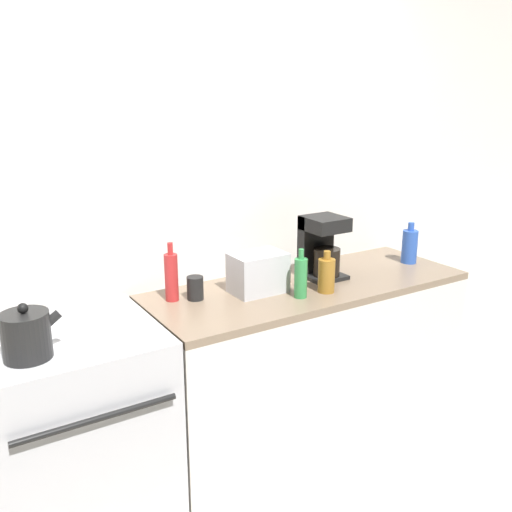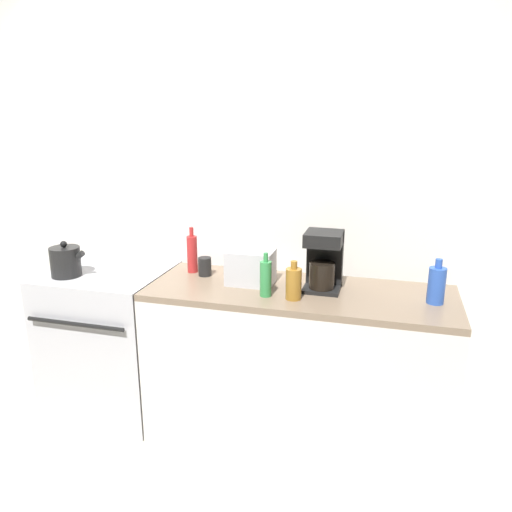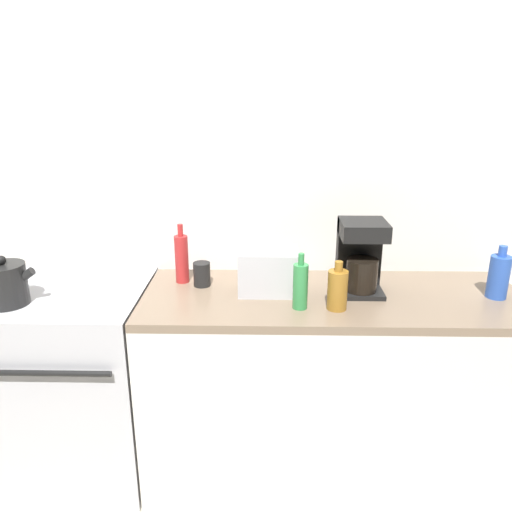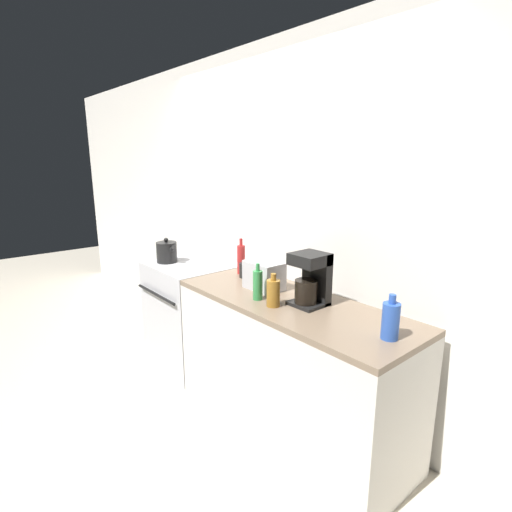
{
  "view_description": "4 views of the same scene",
  "coord_description": "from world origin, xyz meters",
  "px_view_note": "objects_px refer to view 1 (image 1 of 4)",
  "views": [
    {
      "loc": [
        -1.07,
        -1.85,
        1.84
      ],
      "look_at": [
        0.3,
        0.34,
        1.08
      ],
      "focal_mm": 40.0,
      "sensor_mm": 36.0,
      "label": 1
    },
    {
      "loc": [
        1.04,
        -2.2,
        1.83
      ],
      "look_at": [
        0.33,
        0.35,
        1.06
      ],
      "focal_mm": 35.0,
      "sensor_mm": 36.0,
      "label": 2
    },
    {
      "loc": [
        0.3,
        -1.7,
        1.75
      ],
      "look_at": [
        0.25,
        0.33,
        1.07
      ],
      "focal_mm": 35.0,
      "sensor_mm": 36.0,
      "label": 3
    },
    {
      "loc": [
        2.24,
        -1.38,
        1.77
      ],
      "look_at": [
        0.23,
        0.33,
        1.12
      ],
      "focal_mm": 28.0,
      "sensor_mm": 36.0,
      "label": 4
    }
  ],
  "objects_px": {
    "toaster": "(258,273)",
    "bottle_green": "(301,277)",
    "bottle_blue": "(410,246)",
    "bottle_red": "(171,276)",
    "kettle": "(27,335)",
    "cup_black": "(195,288)",
    "bottle_amber": "(326,275)",
    "stove": "(77,430)",
    "coffee_maker": "(322,246)"
  },
  "relations": [
    {
      "from": "toaster",
      "to": "bottle_green",
      "type": "relative_size",
      "value": 1.1
    },
    {
      "from": "bottle_blue",
      "to": "bottle_red",
      "type": "relative_size",
      "value": 0.84
    },
    {
      "from": "kettle",
      "to": "cup_black",
      "type": "xyz_separation_m",
      "value": [
        0.78,
        0.22,
        -0.03
      ]
    },
    {
      "from": "bottle_green",
      "to": "bottle_amber",
      "type": "relative_size",
      "value": 1.15
    },
    {
      "from": "stove",
      "to": "toaster",
      "type": "xyz_separation_m",
      "value": [
        0.91,
        0.01,
        0.54
      ]
    },
    {
      "from": "bottle_red",
      "to": "bottle_amber",
      "type": "bearing_deg",
      "value": -23.01
    },
    {
      "from": "bottle_blue",
      "to": "bottle_amber",
      "type": "distance_m",
      "value": 0.71
    },
    {
      "from": "bottle_blue",
      "to": "toaster",
      "type": "bearing_deg",
      "value": 177.83
    },
    {
      "from": "stove",
      "to": "toaster",
      "type": "distance_m",
      "value": 1.05
    },
    {
      "from": "stove",
      "to": "kettle",
      "type": "bearing_deg",
      "value": -139.78
    },
    {
      "from": "stove",
      "to": "bottle_green",
      "type": "height_order",
      "value": "bottle_green"
    },
    {
      "from": "kettle",
      "to": "bottle_blue",
      "type": "distance_m",
      "value": 2.06
    },
    {
      "from": "toaster",
      "to": "bottle_blue",
      "type": "relative_size",
      "value": 1.11
    },
    {
      "from": "kettle",
      "to": "bottle_green",
      "type": "distance_m",
      "value": 1.21
    },
    {
      "from": "bottle_green",
      "to": "bottle_blue",
      "type": "xyz_separation_m",
      "value": [
        0.85,
        0.13,
        -0.0
      ]
    },
    {
      "from": "coffee_maker",
      "to": "bottle_blue",
      "type": "bearing_deg",
      "value": -6.21
    },
    {
      "from": "bottle_amber",
      "to": "cup_black",
      "type": "xyz_separation_m",
      "value": [
        -0.58,
        0.24,
        -0.03
      ]
    },
    {
      "from": "toaster",
      "to": "bottle_green",
      "type": "xyz_separation_m",
      "value": [
        0.13,
        -0.17,
        0.0
      ]
    },
    {
      "from": "cup_black",
      "to": "coffee_maker",
      "type": "bearing_deg",
      "value": -3.52
    },
    {
      "from": "toaster",
      "to": "bottle_green",
      "type": "height_order",
      "value": "bottle_green"
    },
    {
      "from": "coffee_maker",
      "to": "bottle_red",
      "type": "distance_m",
      "value": 0.8
    },
    {
      "from": "toaster",
      "to": "bottle_blue",
      "type": "distance_m",
      "value": 0.98
    },
    {
      "from": "bottle_red",
      "to": "cup_black",
      "type": "relative_size",
      "value": 2.51
    },
    {
      "from": "toaster",
      "to": "coffee_maker",
      "type": "height_order",
      "value": "coffee_maker"
    },
    {
      "from": "bottle_blue",
      "to": "bottle_red",
      "type": "height_order",
      "value": "bottle_red"
    },
    {
      "from": "stove",
      "to": "kettle",
      "type": "xyz_separation_m",
      "value": [
        -0.17,
        -0.15,
        0.53
      ]
    },
    {
      "from": "bottle_green",
      "to": "bottle_amber",
      "type": "xyz_separation_m",
      "value": [
        0.15,
        -0.0,
        -0.01
      ]
    },
    {
      "from": "bottle_amber",
      "to": "bottle_blue",
      "type": "bearing_deg",
      "value": 10.89
    },
    {
      "from": "stove",
      "to": "toaster",
      "type": "height_order",
      "value": "toaster"
    },
    {
      "from": "toaster",
      "to": "coffee_maker",
      "type": "relative_size",
      "value": 0.8
    },
    {
      "from": "toaster",
      "to": "bottle_amber",
      "type": "relative_size",
      "value": 1.26
    },
    {
      "from": "kettle",
      "to": "bottle_green",
      "type": "relative_size",
      "value": 0.93
    },
    {
      "from": "coffee_maker",
      "to": "kettle",
      "type": "bearing_deg",
      "value": -173.04
    },
    {
      "from": "coffee_maker",
      "to": "bottle_green",
      "type": "distance_m",
      "value": 0.34
    },
    {
      "from": "bottle_green",
      "to": "cup_black",
      "type": "bearing_deg",
      "value": 151.24
    },
    {
      "from": "kettle",
      "to": "coffee_maker",
      "type": "bearing_deg",
      "value": 6.96
    },
    {
      "from": "kettle",
      "to": "bottle_amber",
      "type": "distance_m",
      "value": 1.36
    },
    {
      "from": "coffee_maker",
      "to": "bottle_green",
      "type": "height_order",
      "value": "coffee_maker"
    },
    {
      "from": "bottle_blue",
      "to": "bottle_amber",
      "type": "height_order",
      "value": "bottle_blue"
    },
    {
      "from": "bottle_red",
      "to": "bottle_amber",
      "type": "relative_size",
      "value": 1.35
    },
    {
      "from": "kettle",
      "to": "bottle_red",
      "type": "bearing_deg",
      "value": 21.55
    },
    {
      "from": "bottle_green",
      "to": "bottle_red",
      "type": "height_order",
      "value": "bottle_red"
    },
    {
      "from": "kettle",
      "to": "bottle_green",
      "type": "xyz_separation_m",
      "value": [
        1.21,
        -0.01,
        0.01
      ]
    },
    {
      "from": "stove",
      "to": "bottle_red",
      "type": "distance_m",
      "value": 0.76
    },
    {
      "from": "kettle",
      "to": "toaster",
      "type": "xyz_separation_m",
      "value": [
        1.08,
        0.15,
        0.01
      ]
    },
    {
      "from": "cup_black",
      "to": "bottle_green",
      "type": "bearing_deg",
      "value": -28.76
    },
    {
      "from": "toaster",
      "to": "bottle_amber",
      "type": "distance_m",
      "value": 0.33
    },
    {
      "from": "bottle_green",
      "to": "coffee_maker",
      "type": "bearing_deg",
      "value": 35.29
    },
    {
      "from": "bottle_blue",
      "to": "bottle_red",
      "type": "xyz_separation_m",
      "value": [
        -1.37,
        0.15,
        0.02
      ]
    },
    {
      "from": "kettle",
      "to": "toaster",
      "type": "bearing_deg",
      "value": 8.17
    }
  ]
}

